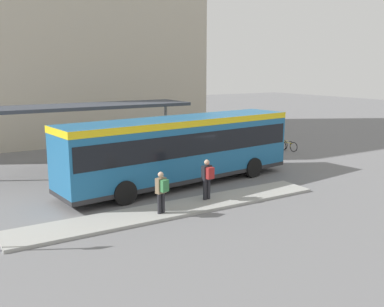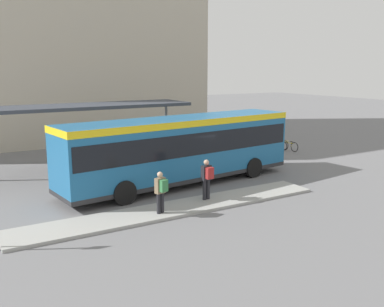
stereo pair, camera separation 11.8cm
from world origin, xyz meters
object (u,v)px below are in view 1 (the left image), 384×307
Objects in this scene: bicycle_yellow at (289,146)px; city_bus at (181,146)px; bicycle_green at (278,145)px; pedestrian_companion at (162,190)px; pedestrian_waiting at (207,177)px.

city_bus is at bearing 106.60° from bicycle_yellow.
city_bus is 11.33m from bicycle_green.
bicycle_yellow is at bearing 12.75° from city_bus.
city_bus is at bearing -52.95° from pedestrian_companion.
bicycle_yellow is (10.61, 3.72, -1.56)m from city_bus.
pedestrian_companion is 1.03× the size of bicycle_yellow.
pedestrian_waiting is 13.20m from bicycle_green.
city_bus reaches higher than pedestrian_waiting.
pedestrian_waiting reaches higher than bicycle_yellow.
bicycle_yellow is at bearing -163.83° from bicycle_green.
pedestrian_waiting is at bearing 118.73° from bicycle_yellow.
bicycle_yellow is 0.82m from bicycle_green.
pedestrian_companion is (-2.44, -0.57, -0.05)m from pedestrian_waiting.
city_bus is 3.22m from pedestrian_waiting.
city_bus is at bearing -15.10° from pedestrian_waiting.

